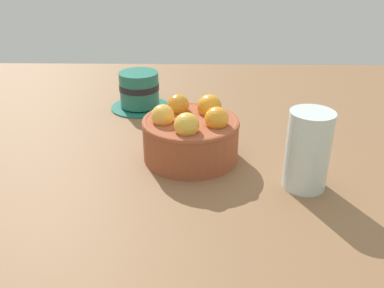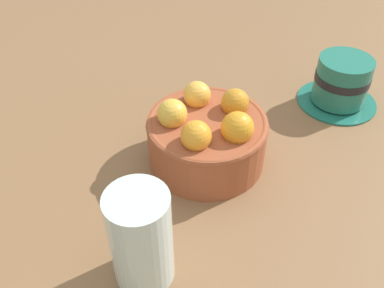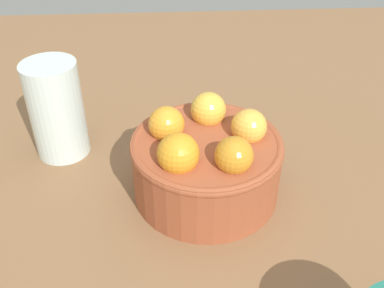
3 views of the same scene
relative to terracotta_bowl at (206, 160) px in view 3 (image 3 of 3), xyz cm
name	(u,v)px [view 3 (image 3 of 3)]	position (x,y,z in cm)	size (l,w,h in cm)	color
ground_plane	(205,205)	(0.03, 0.01, -6.31)	(132.14, 110.80, 4.28)	brown
terracotta_bowl	(206,160)	(0.00, 0.00, 0.00)	(15.31, 15.31, 9.54)	#9E4C2D
water_glass	(57,110)	(-16.29, 8.33, 1.52)	(6.12, 6.12, 11.38)	silver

